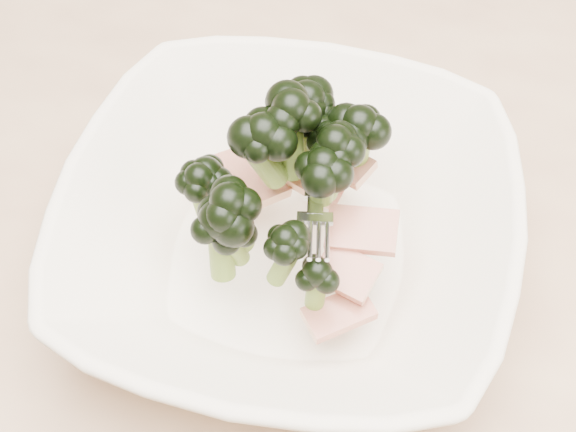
# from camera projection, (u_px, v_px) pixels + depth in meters

# --- Properties ---
(dining_table) EXTENTS (1.20, 0.80, 0.75)m
(dining_table) POSITION_uv_depth(u_px,v_px,m) (330.00, 344.00, 0.61)
(dining_table) COLOR tan
(dining_table) RESTS_ON ground
(broccoli_dish) EXTENTS (0.31, 0.31, 0.13)m
(broccoli_dish) POSITION_uv_depth(u_px,v_px,m) (288.00, 223.00, 0.51)
(broccoli_dish) COLOR #F5E6CF
(broccoli_dish) RESTS_ON dining_table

